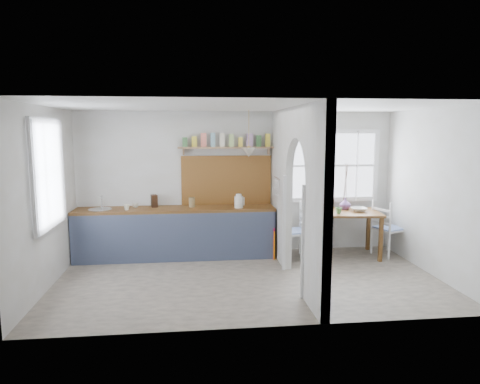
{
  "coord_description": "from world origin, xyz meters",
  "views": [
    {
      "loc": [
        -0.82,
        -6.21,
        2.25
      ],
      "look_at": [
        -0.08,
        0.49,
        1.28
      ],
      "focal_mm": 32.0,
      "sensor_mm": 36.0,
      "label": 1
    }
  ],
  "objects": [
    {
      "name": "floor",
      "position": [
        0.0,
        0.0,
        0.0
      ],
      "size": [
        5.8,
        3.2,
        0.01
      ],
      "primitive_type": "cube",
      "color": "gray",
      "rests_on": "ground"
    },
    {
      "name": "chair_right",
      "position": [
        2.71,
        1.03,
        0.51
      ],
      "size": [
        0.6,
        0.6,
        1.01
      ],
      "primitive_type": null,
      "rotation": [
        0.0,
        0.0,
        1.93
      ],
      "color": "silver",
      "rests_on": "floor"
    },
    {
      "name": "jar",
      "position": [
        -0.84,
        1.35,
        0.99
      ],
      "size": [
        0.12,
        0.12,
        0.17
      ],
      "primitive_type": "cylinder",
      "rotation": [
        0.0,
        0.0,
        -0.15
      ],
      "color": "olive",
      "rests_on": "counter"
    },
    {
      "name": "towel_orange",
      "position": [
        0.58,
        0.95,
        0.25
      ],
      "size": [
        0.02,
        0.03,
        0.52
      ],
      "primitive_type": "cube",
      "color": "orange",
      "rests_on": "counter"
    },
    {
      "name": "chair_left",
      "position": [
        0.96,
        1.03,
        0.49
      ],
      "size": [
        0.54,
        0.54,
        0.99
      ],
      "primitive_type": null,
      "rotation": [
        0.0,
        0.0,
        -1.35
      ],
      "color": "silver",
      "rests_on": "floor"
    },
    {
      "name": "partition",
      "position": [
        0.7,
        0.06,
        1.45
      ],
      "size": [
        0.12,
        3.2,
        2.6
      ],
      "color": "silver",
      "rests_on": "floor"
    },
    {
      "name": "mug_b",
      "position": [
        -1.84,
        1.41,
        0.94
      ],
      "size": [
        0.13,
        0.13,
        0.08
      ],
      "primitive_type": "imported",
      "rotation": [
        0.0,
        0.0,
        -0.26
      ],
      "color": "beige",
      "rests_on": "counter"
    },
    {
      "name": "shelf",
      "position": [
        -0.21,
        1.49,
        2.01
      ],
      "size": [
        1.75,
        0.2,
        0.21
      ],
      "color": "#A37959",
      "rests_on": "walls"
    },
    {
      "name": "backsplash",
      "position": [
        -0.2,
        1.58,
        1.35
      ],
      "size": [
        1.65,
        0.03,
        0.9
      ],
      "primitive_type": "cube",
      "color": "brown",
      "rests_on": "walls"
    },
    {
      "name": "utensil_rail",
      "position": [
        0.61,
        0.9,
        1.45
      ],
      "size": [
        0.02,
        0.5,
        0.02
      ],
      "primitive_type": "cylinder",
      "rotation": [
        1.57,
        0.0,
        0.0
      ],
      "color": "silver",
      "rests_on": "partition"
    },
    {
      "name": "plate",
      "position": [
        1.55,
        1.11,
        0.82
      ],
      "size": [
        0.26,
        0.26,
        0.02
      ],
      "primitive_type": "cylinder",
      "rotation": [
        0.0,
        0.0,
        0.42
      ],
      "color": "black",
      "rests_on": "dining_table"
    },
    {
      "name": "kettle",
      "position": [
        -0.02,
        1.2,
        1.02
      ],
      "size": [
        0.25,
        0.22,
        0.25
      ],
      "primitive_type": null,
      "rotation": [
        0.0,
        0.0,
        -0.36
      ],
      "color": "silver",
      "rests_on": "counter"
    },
    {
      "name": "dining_table",
      "position": [
        1.84,
        1.1,
        0.41
      ],
      "size": [
        1.4,
        1.02,
        0.82
      ],
      "primitive_type": null,
      "rotation": [
        0.0,
        0.0,
        -0.12
      ],
      "color": "#533017",
      "rests_on": "floor"
    },
    {
      "name": "bowl",
      "position": [
        2.14,
        1.05,
        0.85
      ],
      "size": [
        0.28,
        0.28,
        0.07
      ],
      "primitive_type": "imported",
      "rotation": [
        0.0,
        0.0,
        0.02
      ],
      "color": "silver",
      "rests_on": "dining_table"
    },
    {
      "name": "counter",
      "position": [
        -1.13,
        1.33,
        0.46
      ],
      "size": [
        3.5,
        0.6,
        0.9
      ],
      "color": "#533017",
      "rests_on": "floor"
    },
    {
      "name": "towel_magenta",
      "position": [
        0.58,
        0.99,
        0.28
      ],
      "size": [
        0.02,
        0.03,
        0.57
      ],
      "primitive_type": "cube",
      "color": "#BC1041",
      "rests_on": "counter"
    },
    {
      "name": "mug_a",
      "position": [
        -1.96,
        1.19,
        0.95
      ],
      "size": [
        0.13,
        0.13,
        0.1
      ],
      "primitive_type": "imported",
      "rotation": [
        0.0,
        0.0,
        -0.38
      ],
      "color": "white",
      "rests_on": "counter"
    },
    {
      "name": "kitchen_window",
      "position": [
        -2.87,
        0.0,
        1.65
      ],
      "size": [
        0.1,
        1.16,
        1.5
      ],
      "primitive_type": null,
      "color": "white",
      "rests_on": "walls"
    },
    {
      "name": "nook_window",
      "position": [
        1.8,
        1.56,
        1.6
      ],
      "size": [
        1.76,
        0.1,
        1.3
      ],
      "primitive_type": null,
      "color": "white",
      "rests_on": "walls"
    },
    {
      "name": "pendant_lamp",
      "position": [
        0.15,
        1.15,
        1.88
      ],
      "size": [
        0.26,
        0.26,
        0.16
      ],
      "primitive_type": "cone",
      "color": "beige",
      "rests_on": "ceiling"
    },
    {
      "name": "vase",
      "position": [
        1.96,
        1.27,
        0.92
      ],
      "size": [
        0.25,
        0.25,
        0.21
      ],
      "primitive_type": "imported",
      "rotation": [
        0.0,
        0.0,
        -0.27
      ],
      "color": "#603D72",
      "rests_on": "dining_table"
    },
    {
      "name": "table_cup",
      "position": [
        1.71,
        0.89,
        0.87
      ],
      "size": [
        0.11,
        0.11,
        0.1
      ],
      "primitive_type": "imported",
      "rotation": [
        0.0,
        0.0,
        -0.01
      ],
      "color": "#5B9852",
      "rests_on": "dining_table"
    },
    {
      "name": "walls",
      "position": [
        0.0,
        0.0,
        1.3
      ],
      "size": [
        5.81,
        3.21,
        2.6
      ],
      "color": "silver",
      "rests_on": "floor"
    },
    {
      "name": "ceiling",
      "position": [
        0.0,
        0.0,
        2.6
      ],
      "size": [
        5.8,
        3.2,
        0.01
      ],
      "primitive_type": "cube",
      "color": "silver",
      "rests_on": "walls"
    },
    {
      "name": "knife_block",
      "position": [
        -1.51,
        1.43,
        1.01
      ],
      "size": [
        0.13,
        0.16,
        0.22
      ],
      "primitive_type": "cube",
      "rotation": [
        0.0,
        0.0,
        0.27
      ],
      "color": "black",
      "rests_on": "counter"
    },
    {
      "name": "sink",
      "position": [
        -2.43,
        1.3,
        0.89
      ],
      "size": [
        0.4,
        0.4,
        0.02
      ],
      "primitive_type": "cylinder",
      "color": "silver",
      "rests_on": "counter"
    }
  ]
}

